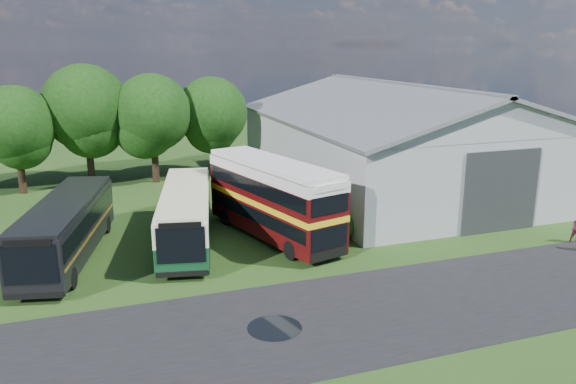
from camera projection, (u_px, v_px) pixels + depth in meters
name	position (u px, v px, depth m)	size (l,w,h in m)	color
ground	(285.00, 293.00, 25.63)	(120.00, 120.00, 0.00)	#1C3B12
asphalt_road	(375.00, 311.00, 23.87)	(60.00, 8.00, 0.02)	black
puddle	(275.00, 328.00, 22.41)	(2.20, 2.20, 0.01)	black
storage_shed	(399.00, 134.00, 43.98)	(18.80, 24.80, 8.15)	gray
tree_left_b	(15.00, 125.00, 41.53)	(5.78, 5.78, 8.16)	black
tree_mid	(86.00, 108.00, 44.09)	(6.80, 6.80, 9.60)	black
tree_right_a	(152.00, 113.00, 44.92)	(6.26, 6.26, 8.83)	black
tree_right_b	(212.00, 112.00, 47.32)	(5.98, 5.98, 8.45)	black
shrub_front	(342.00, 238.00, 32.91)	(1.70, 1.70, 1.70)	#194714
shrub_mid	(328.00, 228.00, 34.73)	(1.60, 1.60, 1.60)	#194714
shrub_back	(316.00, 219.00, 36.56)	(1.80, 1.80, 1.80)	#194714
bus_green_single	(186.00, 215.00, 31.70)	(4.93, 11.73, 3.15)	black
bus_maroon_double	(273.00, 200.00, 32.52)	(5.34, 10.95, 4.56)	black
bus_dark_single	(66.00, 228.00, 29.39)	(5.18, 11.74, 3.15)	black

